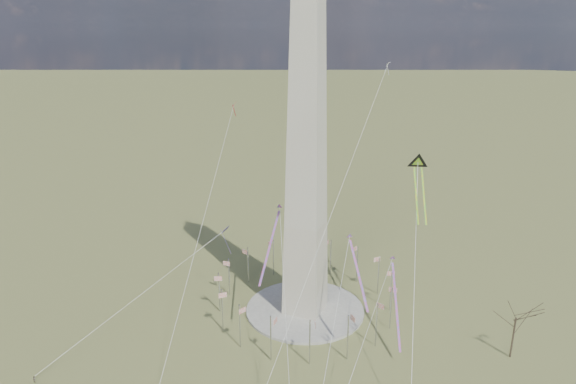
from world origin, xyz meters
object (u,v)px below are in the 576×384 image
at_px(person_west, 34,379).
at_px(kite_delta_black, 418,166).
at_px(washington_monument, 307,159).
at_px(tree_near, 517,315).

relative_size(person_west, kite_delta_black, 0.08).
xyz_separation_m(person_west, kite_delta_black, (79.10, 68.79, 44.61)).
relative_size(washington_monument, person_west, 62.91).
bearing_deg(washington_monument, kite_delta_black, 24.66).
bearing_deg(person_west, kite_delta_black, -122.17).
bearing_deg(kite_delta_black, tree_near, 138.31).
height_order(tree_near, kite_delta_black, kite_delta_black).
relative_size(tree_near, kite_delta_black, 0.93).
xyz_separation_m(washington_monument, tree_near, (58.17, -1.50, -35.35)).
bearing_deg(washington_monument, person_west, -132.18).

